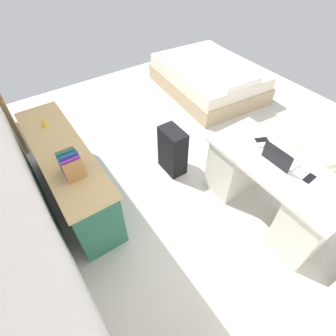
# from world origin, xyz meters

# --- Properties ---
(ground_plane) EXTENTS (5.54, 5.54, 0.00)m
(ground_plane) POSITION_xyz_m (0.00, 0.00, 0.00)
(ground_plane) COLOR beige
(desk) EXTENTS (1.44, 0.66, 0.74)m
(desk) POSITION_xyz_m (-1.26, 0.04, 0.39)
(desk) COLOR silver
(desk) RESTS_ON ground_plane
(office_chair) EXTENTS (0.59, 0.59, 0.94)m
(office_chair) POSITION_xyz_m (-1.29, -0.88, 0.42)
(office_chair) COLOR black
(office_chair) RESTS_ON ground_plane
(credenza) EXTENTS (1.80, 0.48, 0.77)m
(credenza) POSITION_xyz_m (0.15, 1.72, 0.38)
(credenza) COLOR #28664C
(credenza) RESTS_ON ground_plane
(bed) EXTENTS (2.01, 1.55, 0.58)m
(bed) POSITION_xyz_m (1.14, -1.18, 0.24)
(bed) COLOR tan
(bed) RESTS_ON ground_plane
(suitcase_black) EXTENTS (0.36, 0.22, 0.63)m
(suitcase_black) POSITION_xyz_m (-0.12, 0.50, 0.31)
(suitcase_black) COLOR black
(suitcase_black) RESTS_ON ground_plane
(laptop) EXTENTS (0.31, 0.22, 0.21)m
(laptop) POSITION_xyz_m (-1.22, 0.03, 0.79)
(laptop) COLOR #B7B7BC
(laptop) RESTS_ON desk
(computer_mouse) EXTENTS (0.06, 0.10, 0.03)m
(computer_mouse) POSITION_xyz_m (-0.96, -0.01, 0.76)
(computer_mouse) COLOR white
(computer_mouse) RESTS_ON desk
(cell_phone_near_laptop) EXTENTS (0.08, 0.14, 0.01)m
(cell_phone_near_laptop) POSITION_xyz_m (-1.52, -0.04, 0.75)
(cell_phone_near_laptop) COLOR black
(cell_phone_near_laptop) RESTS_ON desk
(cell_phone_by_mouse) EXTENTS (0.12, 0.15, 0.01)m
(cell_phone_by_mouse) POSITION_xyz_m (-0.90, -0.09, 0.75)
(cell_phone_by_mouse) COLOR black
(cell_phone_by_mouse) RESTS_ON desk
(book_row) EXTENTS (0.23, 0.17, 0.24)m
(book_row) POSITION_xyz_m (-0.25, 1.72, 0.88)
(book_row) COLOR #AE7743
(book_row) RESTS_ON credenza
(figurine_small) EXTENTS (0.08, 0.08, 0.11)m
(figurine_small) POSITION_xyz_m (0.60, 1.72, 0.82)
(figurine_small) COLOR gold
(figurine_small) RESTS_ON credenza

